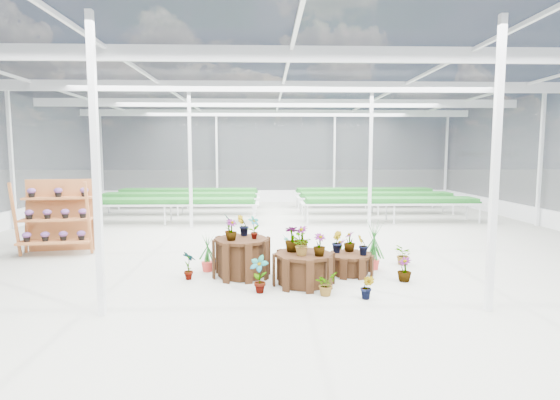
{
  "coord_description": "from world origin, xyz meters",
  "views": [
    {
      "loc": [
        -0.48,
        -10.54,
        2.45
      ],
      "look_at": [
        -0.14,
        0.4,
        1.3
      ],
      "focal_mm": 28.0,
      "sensor_mm": 36.0,
      "label": 1
    }
  ],
  "objects_px": {
    "plinth_low": "(349,264)",
    "shelf_rack": "(57,217)",
    "plinth_tall": "(242,257)",
    "plinth_mid": "(304,269)",
    "bird_table": "(71,216)"
  },
  "relations": [
    {
      "from": "plinth_low",
      "to": "shelf_rack",
      "type": "xyz_separation_m",
      "value": [
        -6.84,
        2.04,
        0.7
      ]
    },
    {
      "from": "plinth_mid",
      "to": "plinth_low",
      "type": "height_order",
      "value": "plinth_mid"
    },
    {
      "from": "plinth_mid",
      "to": "shelf_rack",
      "type": "distance_m",
      "value": 6.48
    },
    {
      "from": "plinth_tall",
      "to": "shelf_rack",
      "type": "bearing_deg",
      "value": 155.24
    },
    {
      "from": "bird_table",
      "to": "shelf_rack",
      "type": "bearing_deg",
      "value": -76.62
    },
    {
      "from": "plinth_tall",
      "to": "plinth_mid",
      "type": "distance_m",
      "value": 1.34
    },
    {
      "from": "shelf_rack",
      "to": "bird_table",
      "type": "relative_size",
      "value": 1.2
    },
    {
      "from": "plinth_tall",
      "to": "shelf_rack",
      "type": "xyz_separation_m",
      "value": [
        -4.64,
        2.14,
        0.53
      ]
    },
    {
      "from": "plinth_mid",
      "to": "plinth_low",
      "type": "xyz_separation_m",
      "value": [
        1.0,
        0.7,
        -0.09
      ]
    },
    {
      "from": "plinth_mid",
      "to": "shelf_rack",
      "type": "relative_size",
      "value": 0.62
    },
    {
      "from": "plinth_low",
      "to": "plinth_mid",
      "type": "bearing_deg",
      "value": -145.01
    },
    {
      "from": "plinth_tall",
      "to": "shelf_rack",
      "type": "distance_m",
      "value": 5.13
    },
    {
      "from": "plinth_mid",
      "to": "plinth_low",
      "type": "relative_size",
      "value": 1.22
    },
    {
      "from": "shelf_rack",
      "to": "bird_table",
      "type": "bearing_deg",
      "value": 90.07
    },
    {
      "from": "plinth_mid",
      "to": "bird_table",
      "type": "xyz_separation_m",
      "value": [
        -6.01,
        3.91,
        0.46
      ]
    }
  ]
}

